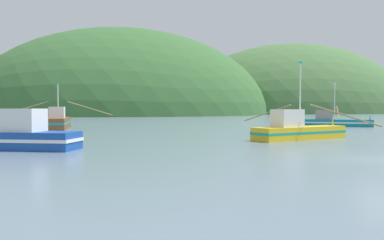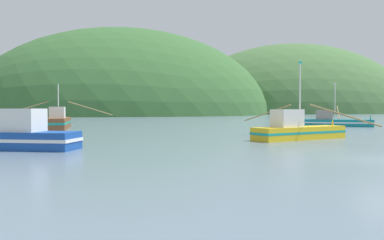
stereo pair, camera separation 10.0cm
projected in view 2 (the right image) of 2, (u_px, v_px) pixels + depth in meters
The scene contains 6 objects.
ground_plane at pixel (379, 160), 19.50m from camera, with size 600.00×600.00×0.00m, color slate.
hill_far_center at pixel (127, 115), 167.36m from camera, with size 125.83×100.66×73.12m, color #386633.
hill_far_left at pixel (293, 113), 232.23m from camera, with size 140.83×112.67×81.75m, color #47703D.
fishing_boat_teal at pixel (334, 121), 56.00m from camera, with size 9.30×12.24×6.38m.
fishing_boat_brown at pixel (58, 122), 49.71m from camera, with size 13.83×10.68×5.98m.
fishing_boat_yellow at pixel (298, 130), 32.51m from camera, with size 9.52×14.21×6.62m.
Camera 2 is at (-14.76, -15.80, 2.61)m, focal length 35.96 mm.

